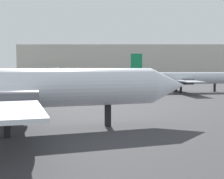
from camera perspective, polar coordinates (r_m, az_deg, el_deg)
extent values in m
cylinder|color=silver|center=(28.64, -16.37, 0.19)|extent=(25.22, 11.15, 3.58)
cone|color=silver|center=(32.44, 10.44, 0.76)|extent=(4.84, 4.61, 3.58)
cube|color=silver|center=(28.68, -18.88, -0.93)|extent=(12.96, 28.72, 0.25)
cylinder|color=#4C4C54|center=(34.13, -17.41, -0.40)|extent=(3.57, 2.76, 1.89)
cylinder|color=#4C4C54|center=(23.25, -17.27, -2.51)|extent=(3.57, 2.76, 1.89)
cube|color=black|center=(30.25, -0.66, -4.86)|extent=(0.66, 0.66, 2.12)
cube|color=black|center=(31.04, -18.69, -4.85)|extent=(0.66, 0.66, 2.12)
cube|color=black|center=(26.91, -18.85, -6.24)|extent=(0.66, 0.66, 2.12)
cylinder|color=silver|center=(72.10, 13.29, 2.07)|extent=(23.82, 5.72, 2.69)
cone|color=silver|center=(68.57, 2.80, 2.07)|extent=(3.29, 3.05, 2.69)
cube|color=silver|center=(71.71, 12.40, 1.75)|extent=(6.18, 21.13, 0.19)
cube|color=silver|center=(68.92, 4.34, 2.30)|extent=(2.77, 6.92, 0.13)
cube|color=#147F4C|center=(68.96, 4.69, 4.94)|extent=(2.57, 0.57, 4.20)
cylinder|color=#4C4C54|center=(75.69, 11.89, 1.78)|extent=(2.57, 1.74, 1.44)
cylinder|color=#4C4C54|center=(68.26, 14.07, 1.48)|extent=(2.57, 1.74, 1.44)
cube|color=black|center=(75.21, 18.67, 0.30)|extent=(0.45, 0.45, 1.87)
cube|color=black|center=(73.33, 11.95, 0.34)|extent=(0.45, 0.45, 1.87)
cube|color=black|center=(70.31, 12.81, 0.16)|extent=(0.45, 0.45, 1.87)
cylinder|color=white|center=(78.42, -16.78, 1.66)|extent=(18.89, 3.45, 2.38)
cone|color=white|center=(75.40, -9.12, 1.69)|extent=(2.75, 2.52, 2.38)
cube|color=white|center=(78.76, -17.42, 1.40)|extent=(4.80, 19.08, 0.17)
cylinder|color=#4C4C54|center=(81.94, -16.15, 1.44)|extent=(2.23, 1.41, 1.29)
cylinder|color=#4C4C54|center=(75.22, -17.98, 1.17)|extent=(2.23, 1.41, 1.29)
cube|color=black|center=(76.65, -12.53, 0.29)|extent=(0.38, 0.38, 1.33)
cube|color=black|center=(80.19, -17.03, 0.38)|extent=(0.38, 0.38, 1.33)
cube|color=black|center=(77.51, -17.77, 0.23)|extent=(0.38, 0.38, 1.33)
cube|color=beige|center=(137.65, 4.38, 4.95)|extent=(99.16, 21.39, 14.97)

